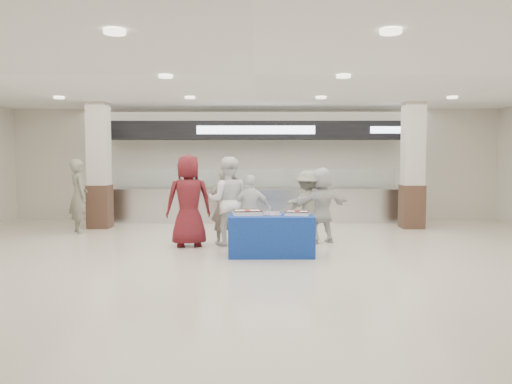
{
  "coord_description": "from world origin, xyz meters",
  "views": [
    {
      "loc": [
        0.06,
        -8.52,
        1.81
      ],
      "look_at": [
        0.02,
        1.6,
        1.11
      ],
      "focal_mm": 35.0,
      "sensor_mm": 36.0,
      "label": 1
    }
  ],
  "objects_px": {
    "display_table": "(271,235)",
    "sheet_cake_left": "(247,212)",
    "civilian_white": "(321,205)",
    "soldier_a": "(224,206)",
    "sheet_cake_right": "(297,213)",
    "soldier_b": "(308,207)",
    "cupcake_tray": "(272,213)",
    "chef_short": "(251,211)",
    "soldier_bg": "(79,196)",
    "chef_tall": "(228,201)",
    "civilian_maroon": "(189,201)"
  },
  "relations": [
    {
      "from": "soldier_b",
      "to": "sheet_cake_right",
      "type": "bearing_deg",
      "value": 63.69
    },
    {
      "from": "soldier_b",
      "to": "display_table",
      "type": "bearing_deg",
      "value": 46.74
    },
    {
      "from": "cupcake_tray",
      "to": "sheet_cake_left",
      "type": "bearing_deg",
      "value": 178.56
    },
    {
      "from": "display_table",
      "to": "soldier_a",
      "type": "xyz_separation_m",
      "value": [
        -0.96,
        1.26,
        0.41
      ]
    },
    {
      "from": "cupcake_tray",
      "to": "soldier_a",
      "type": "relative_size",
      "value": 0.25
    },
    {
      "from": "soldier_bg",
      "to": "civilian_white",
      "type": "bearing_deg",
      "value": -139.41
    },
    {
      "from": "chef_tall",
      "to": "civilian_white",
      "type": "bearing_deg",
      "value": -174.67
    },
    {
      "from": "soldier_b",
      "to": "chef_tall",
      "type": "bearing_deg",
      "value": -4.25
    },
    {
      "from": "soldier_a",
      "to": "soldier_bg",
      "type": "xyz_separation_m",
      "value": [
        -3.59,
        1.53,
        0.1
      ]
    },
    {
      "from": "display_table",
      "to": "civilian_white",
      "type": "relative_size",
      "value": 0.97
    },
    {
      "from": "civilian_white",
      "to": "sheet_cake_left",
      "type": "bearing_deg",
      "value": 16.39
    },
    {
      "from": "soldier_a",
      "to": "display_table",
      "type": "bearing_deg",
      "value": 107.92
    },
    {
      "from": "civilian_maroon",
      "to": "civilian_white",
      "type": "height_order",
      "value": "civilian_maroon"
    },
    {
      "from": "cupcake_tray",
      "to": "civilian_maroon",
      "type": "bearing_deg",
      "value": 151.28
    },
    {
      "from": "chef_tall",
      "to": "soldier_b",
      "type": "distance_m",
      "value": 1.7
    },
    {
      "from": "civilian_maroon",
      "to": "soldier_a",
      "type": "xyz_separation_m",
      "value": [
        0.69,
        0.33,
        -0.15
      ]
    },
    {
      "from": "sheet_cake_left",
      "to": "chef_short",
      "type": "distance_m",
      "value": 0.97
    },
    {
      "from": "civilian_white",
      "to": "soldier_bg",
      "type": "relative_size",
      "value": 0.9
    },
    {
      "from": "display_table",
      "to": "civilian_white",
      "type": "xyz_separation_m",
      "value": [
        1.09,
        1.38,
        0.43
      ]
    },
    {
      "from": "soldier_a",
      "to": "soldier_bg",
      "type": "distance_m",
      "value": 3.91
    },
    {
      "from": "soldier_a",
      "to": "soldier_b",
      "type": "height_order",
      "value": "soldier_a"
    },
    {
      "from": "soldier_a",
      "to": "soldier_b",
      "type": "bearing_deg",
      "value": 164.68
    },
    {
      "from": "cupcake_tray",
      "to": "civilian_white",
      "type": "relative_size",
      "value": 0.25
    },
    {
      "from": "sheet_cake_right",
      "to": "soldier_bg",
      "type": "xyz_separation_m",
      "value": [
        -5.03,
        2.8,
        0.09
      ]
    },
    {
      "from": "cupcake_tray",
      "to": "civilian_maroon",
      "type": "xyz_separation_m",
      "value": [
        -1.66,
        0.91,
        0.16
      ]
    },
    {
      "from": "chef_tall",
      "to": "sheet_cake_right",
      "type": "bearing_deg",
      "value": 137.83
    },
    {
      "from": "sheet_cake_left",
      "to": "soldier_b",
      "type": "height_order",
      "value": "soldier_b"
    },
    {
      "from": "display_table",
      "to": "chef_short",
      "type": "xyz_separation_m",
      "value": [
        -0.39,
        1.0,
        0.35
      ]
    },
    {
      "from": "sheet_cake_right",
      "to": "soldier_b",
      "type": "xyz_separation_m",
      "value": [
        0.33,
        1.39,
        -0.03
      ]
    },
    {
      "from": "cupcake_tray",
      "to": "display_table",
      "type": "bearing_deg",
      "value": -119.63
    },
    {
      "from": "cupcake_tray",
      "to": "chef_short",
      "type": "distance_m",
      "value": 1.06
    },
    {
      "from": "cupcake_tray",
      "to": "chef_tall",
      "type": "bearing_deg",
      "value": 128.5
    },
    {
      "from": "sheet_cake_left",
      "to": "chef_short",
      "type": "relative_size",
      "value": 0.38
    },
    {
      "from": "sheet_cake_left",
      "to": "soldier_bg",
      "type": "xyz_separation_m",
      "value": [
        -4.11,
        2.76,
        0.08
      ]
    },
    {
      "from": "sheet_cake_right",
      "to": "soldier_b",
      "type": "bearing_deg",
      "value": 76.6
    },
    {
      "from": "civilian_maroon",
      "to": "civilian_white",
      "type": "bearing_deg",
      "value": 176.21
    },
    {
      "from": "chef_short",
      "to": "civilian_white",
      "type": "xyz_separation_m",
      "value": [
        1.48,
        0.38,
        0.08
      ]
    },
    {
      "from": "chef_tall",
      "to": "civilian_white",
      "type": "relative_size",
      "value": 1.13
    },
    {
      "from": "soldier_a",
      "to": "chef_short",
      "type": "bearing_deg",
      "value": 136.19
    },
    {
      "from": "soldier_a",
      "to": "civilian_white",
      "type": "height_order",
      "value": "civilian_white"
    },
    {
      "from": "soldier_bg",
      "to": "sheet_cake_left",
      "type": "bearing_deg",
      "value": -159.19
    },
    {
      "from": "display_table",
      "to": "sheet_cake_left",
      "type": "relative_size",
      "value": 2.77
    },
    {
      "from": "sheet_cake_right",
      "to": "civilian_white",
      "type": "height_order",
      "value": "civilian_white"
    },
    {
      "from": "chef_short",
      "to": "display_table",
      "type": "bearing_deg",
      "value": 109.06
    },
    {
      "from": "soldier_a",
      "to": "civilian_white",
      "type": "distance_m",
      "value": 2.05
    },
    {
      "from": "sheet_cake_right",
      "to": "sheet_cake_left",
      "type": "bearing_deg",
      "value": 177.28
    },
    {
      "from": "cupcake_tray",
      "to": "civilian_white",
      "type": "xyz_separation_m",
      "value": [
        1.08,
        1.35,
        0.02
      ]
    },
    {
      "from": "cupcake_tray",
      "to": "soldier_b",
      "type": "relative_size",
      "value": 0.26
    },
    {
      "from": "sheet_cake_left",
      "to": "sheet_cake_right",
      "type": "xyz_separation_m",
      "value": [
        0.92,
        -0.04,
        -0.01
      ]
    },
    {
      "from": "sheet_cake_left",
      "to": "soldier_bg",
      "type": "bearing_deg",
      "value": 146.17
    }
  ]
}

